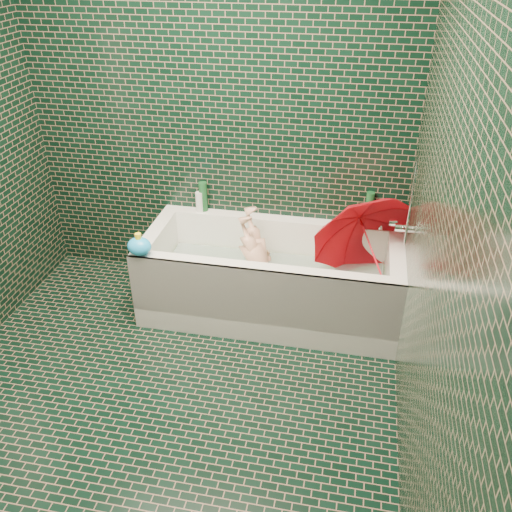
% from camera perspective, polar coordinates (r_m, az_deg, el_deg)
% --- Properties ---
extents(floor, '(2.80, 2.80, 0.00)m').
position_cam_1_polar(floor, '(3.19, -10.12, -15.37)').
color(floor, black).
rests_on(floor, ground).
extents(wall_back, '(2.80, 0.00, 2.80)m').
position_cam_1_polar(wall_back, '(3.68, -4.25, 14.73)').
color(wall_back, black).
rests_on(wall_back, floor).
extents(wall_right, '(0.00, 2.80, 2.80)m').
position_cam_1_polar(wall_right, '(2.28, 18.79, 2.27)').
color(wall_right, black).
rests_on(wall_right, floor).
extents(bathtub, '(1.70, 0.75, 0.55)m').
position_cam_1_polar(bathtub, '(3.69, 1.56, -3.07)').
color(bathtub, white).
rests_on(bathtub, floor).
extents(bath_mat, '(1.35, 0.47, 0.01)m').
position_cam_1_polar(bath_mat, '(3.74, 1.59, -3.63)').
color(bath_mat, green).
rests_on(bath_mat, bathtub).
extents(water, '(1.48, 0.53, 0.00)m').
position_cam_1_polar(water, '(3.66, 1.62, -1.77)').
color(water, silver).
rests_on(water, bathtub).
extents(faucet, '(0.18, 0.19, 0.55)m').
position_cam_1_polar(faucet, '(3.39, 15.42, 3.43)').
color(faucet, silver).
rests_on(faucet, wall_right).
extents(child, '(0.87, 0.38, 0.39)m').
position_cam_1_polar(child, '(3.70, 0.48, -1.18)').
color(child, '#DDA68A').
rests_on(child, bathtub).
extents(umbrella, '(0.91, 1.08, 0.95)m').
position_cam_1_polar(umbrella, '(3.49, 12.14, 0.47)').
color(umbrella, red).
rests_on(umbrella, bathtub).
extents(soap_bottle_a, '(0.12, 0.12, 0.25)m').
position_cam_1_polar(soap_bottle_a, '(3.79, 14.58, 2.81)').
color(soap_bottle_a, white).
rests_on(soap_bottle_a, bathtub).
extents(soap_bottle_b, '(0.10, 0.10, 0.18)m').
position_cam_1_polar(soap_bottle_b, '(3.80, 14.12, 2.95)').
color(soap_bottle_b, '#451D6F').
rests_on(soap_bottle_b, bathtub).
extents(soap_bottle_c, '(0.18, 0.18, 0.19)m').
position_cam_1_polar(soap_bottle_c, '(3.78, 12.02, 3.05)').
color(soap_bottle_c, '#154B23').
rests_on(soap_bottle_c, bathtub).
extents(bottle_right_tall, '(0.07, 0.07, 0.24)m').
position_cam_1_polar(bottle_right_tall, '(3.74, 11.81, 4.85)').
color(bottle_right_tall, '#154B23').
rests_on(bottle_right_tall, bathtub).
extents(bottle_right_pump, '(0.06, 0.06, 0.18)m').
position_cam_1_polar(bottle_right_pump, '(3.72, 13.08, 4.05)').
color(bottle_right_pump, silver).
rests_on(bottle_right_pump, bathtub).
extents(bottle_left_tall, '(0.08, 0.08, 0.21)m').
position_cam_1_polar(bottle_left_tall, '(3.89, -5.57, 6.25)').
color(bottle_left_tall, '#154B23').
rests_on(bottle_left_tall, bathtub).
extents(bottle_left_short, '(0.07, 0.07, 0.15)m').
position_cam_1_polar(bottle_left_short, '(3.89, -5.98, 5.69)').
color(bottle_left_short, white).
rests_on(bottle_left_short, bathtub).
extents(rubber_duck, '(0.12, 0.10, 0.09)m').
position_cam_1_polar(rubber_duck, '(3.74, 9.87, 3.70)').
color(rubber_duck, yellow).
rests_on(rubber_duck, bathtub).
extents(bath_toy, '(0.16, 0.13, 0.15)m').
position_cam_1_polar(bath_toy, '(3.41, -12.18, 1.03)').
color(bath_toy, '#1B9EFA').
rests_on(bath_toy, bathtub).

